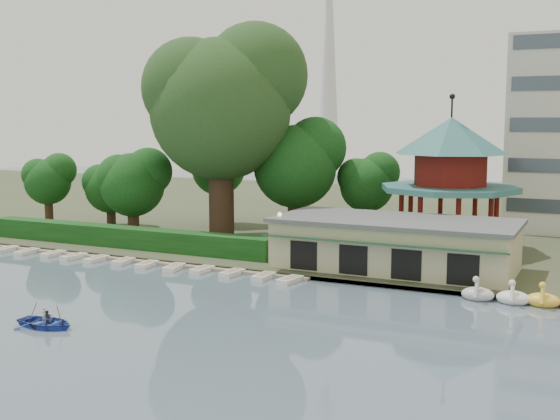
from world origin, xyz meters
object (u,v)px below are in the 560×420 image
Objects in this scene: dock at (128,259)px; rowboat_with_passengers at (46,318)px; boathouse at (395,243)px; pavilion at (450,170)px; big_tree at (223,98)px.

dock is 19.40m from rowboat_with_passengers.
dock is at bearing 113.72° from rowboat_with_passengers.
boathouse reaches higher than rowboat_with_passengers.
rowboat_with_passengers is (7.80, -17.76, 0.41)m from dock.
big_tree is at bearing -169.70° from pavilion.
boathouse is 26.70m from rowboat_with_passengers.
pavilion is at bearing 63.55° from rowboat_with_passengers.
pavilion is at bearing 78.72° from boathouse.
big_tree reaches higher than boathouse.
boathouse is 11.43m from pavilion.
dock is 17.94m from big_tree.
rowboat_with_passengers is at bearing -66.28° from dock.
pavilion is 37.02m from rowboat_with_passengers.
boathouse is 0.90× the size of big_tree.
boathouse reaches higher than dock.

